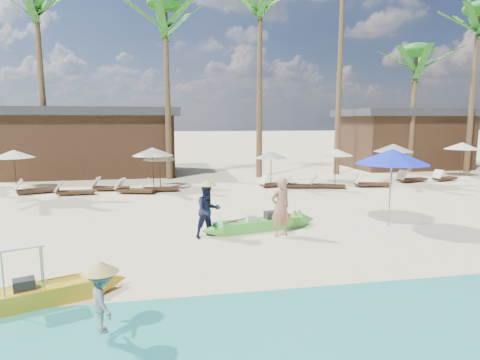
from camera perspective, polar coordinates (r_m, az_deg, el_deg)
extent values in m
plane|color=beige|center=(11.29, 8.39, -9.70)|extent=(240.00, 240.00, 0.00)
cube|color=tan|center=(7.15, 22.39, -21.54)|extent=(240.00, 4.50, 0.01)
cube|color=green|center=(13.03, 3.04, -6.36)|extent=(2.90, 1.23, 0.34)
cube|color=white|center=(13.03, 3.04, -6.29)|extent=(2.48, 0.98, 0.15)
cube|color=#262628|center=(13.13, 4.45, -5.13)|extent=(0.46, 0.40, 0.31)
cube|color=silver|center=(12.86, 1.53, -5.54)|extent=(0.37, 0.33, 0.25)
cube|color=#B72E18|center=(13.34, 6.41, -5.20)|extent=(0.31, 0.28, 0.20)
cylinder|color=#B72E18|center=(12.67, -0.69, -6.16)|extent=(0.20, 0.20, 0.08)
cylinder|color=#262628|center=(12.51, -1.47, -6.37)|extent=(0.18, 0.18, 0.07)
sphere|color=tan|center=(12.44, -2.71, -6.25)|extent=(0.16, 0.16, 0.16)
cylinder|color=gold|center=(13.67, 7.80, -4.97)|extent=(0.13, 0.13, 0.16)
cylinder|color=gold|center=(13.76, 8.44, -4.89)|extent=(0.13, 0.13, 0.16)
cube|color=gold|center=(8.88, -29.47, -14.68)|extent=(2.97, 1.64, 0.35)
cube|color=white|center=(8.88, -29.48, -14.58)|extent=(2.52, 1.33, 0.16)
cube|color=#262628|center=(8.80, -28.35, -13.15)|extent=(0.45, 0.41, 0.28)
cube|color=beige|center=(8.55, -28.73, -8.17)|extent=(0.88, 0.75, 0.03)
imported|color=#B0765F|center=(12.22, 5.77, -3.86)|extent=(0.76, 0.62, 1.81)
imported|color=#121A34|center=(12.10, -4.57, -4.36)|extent=(0.96, 0.85, 1.65)
imported|color=gray|center=(6.94, -19.01, -15.85)|extent=(0.61, 0.77, 1.04)
cylinder|color=#99999E|center=(14.08, 20.57, -1.25)|extent=(0.05, 0.05, 2.52)
cone|color=#1628D5|center=(13.95, 20.80, 3.15)|extent=(2.41, 2.41, 0.49)
cylinder|color=#392417|center=(23.24, -29.35, 1.17)|extent=(0.05, 0.05, 1.98)
cone|color=beige|center=(23.16, -29.50, 3.25)|extent=(1.98, 1.98, 0.40)
cube|color=#392417|center=(21.70, -26.78, -1.29)|extent=(1.94, 1.16, 0.13)
cube|color=beige|center=(21.64, -28.99, -0.60)|extent=(0.59, 0.70, 0.54)
cube|color=#392417|center=(20.51, -22.29, -1.58)|extent=(1.70, 0.61, 0.12)
cube|color=beige|center=(20.61, -24.37, -0.82)|extent=(0.40, 0.56, 0.49)
cylinder|color=#392417|center=(20.71, -12.24, 1.48)|extent=(0.05, 0.05, 2.10)
cone|color=beige|center=(20.63, -12.32, 3.98)|extent=(2.10, 2.10, 0.42)
cube|color=#392417|center=(21.10, -17.83, -1.08)|extent=(1.78, 0.83, 0.12)
cube|color=beige|center=(21.28, -19.81, -0.27)|extent=(0.47, 0.61, 0.50)
cube|color=#392417|center=(19.98, -14.58, -1.43)|extent=(1.90, 1.12, 0.13)
cube|color=beige|center=(20.25, -16.71, -0.47)|extent=(0.57, 0.68, 0.53)
cylinder|color=#392417|center=(21.27, -11.31, 1.25)|extent=(0.04, 0.04, 1.78)
cone|color=beige|center=(21.19, -11.37, 3.30)|extent=(1.78, 1.78, 0.36)
cube|color=#392417|center=(20.25, -11.17, -1.22)|extent=(1.71, 0.60, 0.12)
cube|color=beige|center=(20.25, -13.31, -0.43)|extent=(0.40, 0.56, 0.49)
cylinder|color=#392417|center=(21.60, 4.43, 1.54)|extent=(0.05, 0.05, 1.81)
cone|color=beige|center=(21.52, 4.46, 3.59)|extent=(1.81, 1.81, 0.36)
cube|color=#392417|center=(21.37, 5.02, -0.60)|extent=(1.69, 0.95, 0.11)
cube|color=beige|center=(20.96, 3.38, 0.02)|extent=(0.49, 0.60, 0.47)
cube|color=#392417|center=(21.11, 8.76, -0.78)|extent=(1.70, 0.85, 0.11)
cube|color=beige|center=(20.98, 6.83, 0.00)|extent=(0.46, 0.59, 0.48)
cylinder|color=#392417|center=(22.87, 13.43, 1.83)|extent=(0.05, 0.05, 1.90)
cone|color=beige|center=(22.79, 13.50, 3.87)|extent=(1.90, 1.90, 0.38)
cube|color=#392417|center=(21.36, 12.47, -0.76)|extent=(1.77, 1.08, 0.12)
cube|color=beige|center=(21.28, 10.49, 0.08)|extent=(0.54, 0.64, 0.49)
cube|color=#392417|center=(22.39, 18.39, -0.55)|extent=(1.87, 0.85, 0.13)
cube|color=beige|center=(22.08, 16.49, 0.25)|extent=(0.49, 0.64, 0.53)
cylinder|color=#392417|center=(23.71, 20.86, 2.06)|extent=(0.05, 0.05, 2.17)
cone|color=beige|center=(23.63, 20.98, 4.31)|extent=(2.17, 2.17, 0.43)
cube|color=#392417|center=(24.99, 23.28, 0.09)|extent=(1.88, 0.95, 0.13)
cube|color=beige|center=(24.39, 22.03, 0.72)|extent=(0.52, 0.65, 0.52)
cylinder|color=#392417|center=(28.47, 28.92, 2.47)|extent=(0.05, 0.05, 2.09)
cone|color=beige|center=(28.40, 29.05, 4.27)|extent=(2.09, 2.09, 0.42)
cube|color=#392417|center=(26.37, 27.16, 0.23)|extent=(1.75, 1.07, 0.12)
cube|color=beige|center=(25.72, 26.31, 0.76)|extent=(0.53, 0.63, 0.49)
cone|color=brown|center=(26.22, -26.35, 11.87)|extent=(0.40, 0.40, 10.89)
cone|color=brown|center=(24.46, -10.29, 11.94)|extent=(0.40, 0.40, 10.08)
ellipsoid|color=#246A1A|center=(25.28, -10.62, 23.41)|extent=(2.08, 2.08, 0.88)
cone|color=brown|center=(24.90, 2.80, 13.37)|extent=(0.40, 0.40, 11.26)
cone|color=brown|center=(27.04, 14.01, 14.77)|extent=(0.40, 0.40, 13.16)
cone|color=brown|center=(29.60, 23.37, 8.83)|extent=(0.40, 0.40, 8.07)
ellipsoid|color=#246A1A|center=(29.95, 23.85, 16.56)|extent=(2.08, 2.08, 0.88)
cone|color=brown|center=(31.22, 30.19, 10.69)|extent=(0.40, 0.40, 10.64)
ellipsoid|color=#246A1A|center=(31.97, 30.94, 20.22)|extent=(2.08, 2.08, 0.88)
cube|color=#392417|center=(28.05, -19.71, 4.71)|extent=(10.00, 6.00, 3.80)
cube|color=#2D2D33|center=(28.00, -19.93, 9.10)|extent=(10.80, 6.60, 0.50)
cube|color=#392417|center=(32.77, 21.96, 5.07)|extent=(8.00, 6.00, 3.80)
cube|color=#2D2D33|center=(32.73, 22.17, 8.82)|extent=(8.80, 6.60, 0.50)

